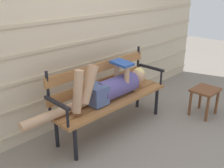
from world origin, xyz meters
TOP-DOWN VIEW (x-y plane):
  - ground_plane at (0.00, 0.00)m, footprint 12.00×12.00m
  - house_siding at (0.00, 0.65)m, footprint 5.16×0.08m
  - park_bench at (0.00, 0.18)m, footprint 1.59×0.44m
  - reclining_person at (-0.05, 0.12)m, footprint 1.71×0.25m
  - footstool at (1.14, -0.51)m, footprint 0.36×0.30m

SIDE VIEW (x-z plane):
  - ground_plane at x=0.00m, z-range 0.00..0.00m
  - footstool at x=1.14m, z-range 0.11..0.49m
  - park_bench at x=0.00m, z-range 0.03..0.92m
  - reclining_person at x=-0.05m, z-range 0.31..0.83m
  - house_siding at x=0.00m, z-range 0.00..2.34m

